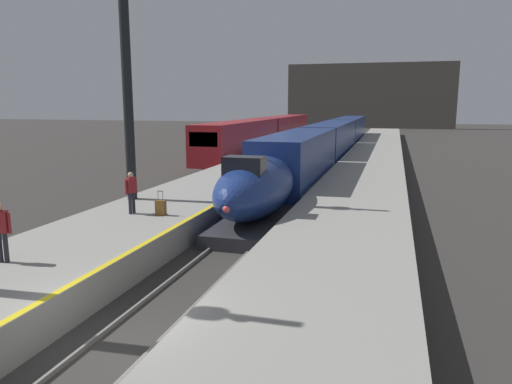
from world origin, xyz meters
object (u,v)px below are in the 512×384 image
at_px(station_column_mid, 126,63).
at_px(passenger_mid_platform, 254,157).
at_px(passenger_near_edge, 131,189).
at_px(passenger_far_waiting, 1,228).
at_px(highspeed_train_main, 329,142).
at_px(rolling_suitcase, 161,208).
at_px(regional_train_adjacent, 265,133).

distance_m(station_column_mid, passenger_mid_platform, 11.79).
xyz_separation_m(passenger_near_edge, passenger_far_waiting, (-0.33, -6.36, 0.00)).
bearing_deg(station_column_mid, highspeed_train_main, 76.49).
bearing_deg(passenger_near_edge, rolling_suitcase, 2.78).
distance_m(passenger_near_edge, rolling_suitcase, 1.42).
bearing_deg(station_column_mid, regional_train_adjacent, 93.89).
distance_m(passenger_near_edge, passenger_mid_platform, 13.01).
distance_m(highspeed_train_main, station_column_mid, 25.79).
relative_size(passenger_near_edge, rolling_suitcase, 1.72).
xyz_separation_m(regional_train_adjacent, passenger_far_waiting, (3.44, -41.45, -0.09)).
bearing_deg(passenger_far_waiting, highspeed_train_main, 82.12).
bearing_deg(regional_train_adjacent, station_column_mid, -86.11).
xyz_separation_m(highspeed_train_main, station_column_mid, (-5.90, -24.56, 5.23)).
height_order(station_column_mid, passenger_near_edge, station_column_mid).
height_order(highspeed_train_main, passenger_far_waiting, highspeed_train_main).
xyz_separation_m(highspeed_train_main, passenger_mid_platform, (-2.98, -14.35, 0.09)).
height_order(highspeed_train_main, rolling_suitcase, highspeed_train_main).
bearing_deg(passenger_near_edge, highspeed_train_main, 81.00).
height_order(highspeed_train_main, passenger_mid_platform, highspeed_train_main).
bearing_deg(passenger_mid_platform, regional_train_adjacent, 103.02).
bearing_deg(regional_train_adjacent, highspeed_train_main, -43.91).
relative_size(regional_train_adjacent, passenger_near_edge, 21.66).
height_order(station_column_mid, passenger_mid_platform, station_column_mid).
bearing_deg(highspeed_train_main, passenger_far_waiting, -97.88).
bearing_deg(regional_train_adjacent, rolling_suitcase, -81.85).
height_order(station_column_mid, passenger_far_waiting, station_column_mid).
bearing_deg(highspeed_train_main, rolling_suitcase, -96.45).
distance_m(highspeed_train_main, regional_train_adjacent, 11.24).
bearing_deg(passenger_mid_platform, passenger_near_edge, -95.93).
distance_m(passenger_mid_platform, passenger_far_waiting, 19.38).
distance_m(station_column_mid, rolling_suitcase, 7.00).
height_order(regional_train_adjacent, station_column_mid, station_column_mid).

